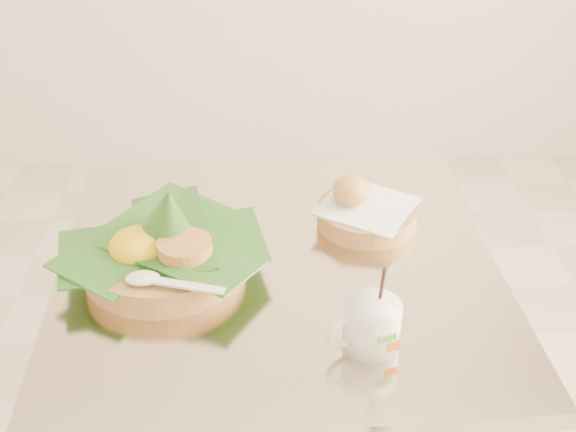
{
  "coord_description": "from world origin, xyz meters",
  "views": [
    {
      "loc": [
        0.12,
        -0.93,
        1.43
      ],
      "look_at": [
        0.16,
        0.04,
        0.82
      ],
      "focal_mm": 45.0,
      "sensor_mm": 36.0,
      "label": 1
    }
  ],
  "objects_px": {
    "rice_basket": "(163,247)",
    "coffee_mug": "(371,324)",
    "cafe_table": "(279,364)",
    "bread_basket": "(364,210)"
  },
  "relations": [
    {
      "from": "cafe_table",
      "to": "bread_basket",
      "type": "relative_size",
      "value": 3.75
    },
    {
      "from": "bread_basket",
      "to": "coffee_mug",
      "type": "height_order",
      "value": "coffee_mug"
    },
    {
      "from": "rice_basket",
      "to": "bread_basket",
      "type": "bearing_deg",
      "value": 20.65
    },
    {
      "from": "rice_basket",
      "to": "coffee_mug",
      "type": "relative_size",
      "value": 2.33
    },
    {
      "from": "coffee_mug",
      "to": "rice_basket",
      "type": "bearing_deg",
      "value": 148.41
    },
    {
      "from": "cafe_table",
      "to": "coffee_mug",
      "type": "xyz_separation_m",
      "value": [
        0.12,
        -0.2,
        0.26
      ]
    },
    {
      "from": "rice_basket",
      "to": "coffee_mug",
      "type": "bearing_deg",
      "value": -31.59
    },
    {
      "from": "rice_basket",
      "to": "bread_basket",
      "type": "relative_size",
      "value": 1.58
    },
    {
      "from": "cafe_table",
      "to": "coffee_mug",
      "type": "distance_m",
      "value": 0.35
    },
    {
      "from": "cafe_table",
      "to": "coffee_mug",
      "type": "relative_size",
      "value": 5.53
    }
  ]
}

